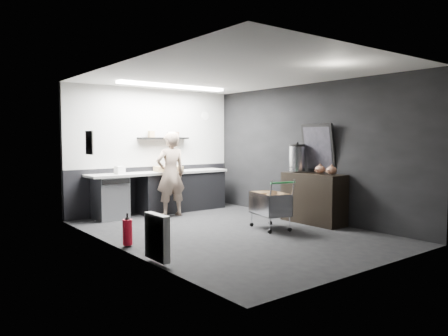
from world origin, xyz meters
TOP-DOWN VIEW (x-y plane):
  - floor at (0.00, 0.00)m, footprint 5.50×5.50m
  - ceiling at (0.00, 0.00)m, footprint 5.50×5.50m
  - wall_back at (0.00, 2.75)m, footprint 5.50×0.00m
  - wall_front at (0.00, -2.75)m, footprint 5.50×0.00m
  - wall_left at (-2.00, 0.00)m, footprint 0.00×5.50m
  - wall_right at (2.00, 0.00)m, footprint 0.00×5.50m
  - kitchen_wall_panel at (0.00, 2.73)m, footprint 3.95×0.02m
  - dado_panel at (0.00, 2.73)m, footprint 3.95×0.02m
  - floating_shelf at (0.20, 2.62)m, footprint 1.20×0.22m
  - wall_clock at (1.40, 2.72)m, footprint 0.20×0.03m
  - poster at (-1.98, 1.30)m, footprint 0.02×0.30m
  - poster_red_band at (-1.98, 1.30)m, footprint 0.02×0.22m
  - radiator at (-1.94, -0.90)m, footprint 0.10×0.50m
  - ceiling_strip at (0.00, 1.85)m, footprint 2.40×0.20m
  - prep_counter at (0.14, 2.42)m, footprint 3.20×0.61m
  - person at (-0.01, 1.97)m, footprint 0.67×0.47m
  - shopping_cart at (0.72, -0.24)m, footprint 0.65×0.92m
  - sideboard at (1.75, -0.32)m, footprint 0.54×1.27m
  - fire_extinguisher at (-1.85, 0.16)m, footprint 0.15×0.15m
  - cardboard_box at (0.17, 2.37)m, footprint 0.65×0.55m
  - pink_tub at (0.21, 2.42)m, footprint 0.20×0.20m
  - white_container at (-0.96, 2.37)m, footprint 0.20×0.17m

SIDE VIEW (x-z plane):
  - floor at x=0.00m, z-range 0.00..0.00m
  - fire_extinguisher at x=-1.85m, z-range -0.01..0.47m
  - radiator at x=-1.94m, z-range 0.05..0.65m
  - shopping_cart at x=0.72m, z-range -0.02..0.86m
  - prep_counter at x=0.14m, z-range 0.01..0.91m
  - dado_panel at x=0.00m, z-range 0.00..1.00m
  - sideboard at x=1.75m, z-range -0.35..1.55m
  - person at x=-0.01m, z-range 0.00..1.76m
  - cardboard_box at x=0.17m, z-range 0.90..1.01m
  - white_container at x=-0.96m, z-range 0.90..1.06m
  - pink_tub at x=0.21m, z-range 0.90..1.10m
  - wall_back at x=0.00m, z-range -1.40..4.10m
  - wall_front at x=0.00m, z-range -1.40..4.10m
  - wall_left at x=-2.00m, z-range -1.40..4.10m
  - wall_right at x=2.00m, z-range -1.40..4.10m
  - poster at x=-1.98m, z-range 1.35..1.75m
  - floating_shelf at x=0.20m, z-range 1.60..1.64m
  - poster_red_band at x=-1.98m, z-range 1.57..1.67m
  - kitchen_wall_panel at x=0.00m, z-range 1.00..2.70m
  - wall_clock at x=1.40m, z-range 2.05..2.25m
  - ceiling_strip at x=0.00m, z-range 2.65..2.69m
  - ceiling at x=0.00m, z-range 2.70..2.70m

